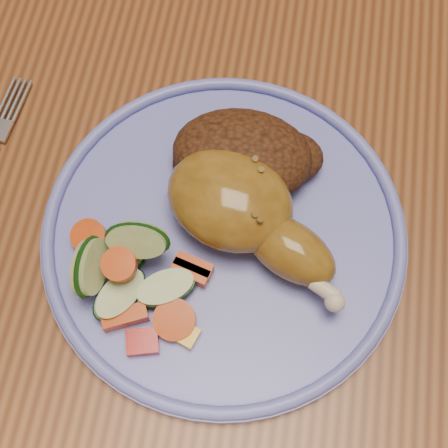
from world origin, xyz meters
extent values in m
plane|color=#522E1C|center=(0.00, 0.00, 0.00)|extent=(4.00, 4.00, 0.00)
cube|color=brown|center=(0.00, 0.00, 0.73)|extent=(0.90, 1.40, 0.04)
cylinder|color=#4C2D16|center=(-0.18, 0.37, 0.21)|extent=(0.04, 0.04, 0.41)
cylinder|color=#4C2D16|center=(0.18, 0.37, 0.21)|extent=(0.04, 0.04, 0.41)
cylinder|color=#686ECE|center=(-0.06, -0.13, 0.76)|extent=(0.28, 0.28, 0.01)
torus|color=#686ECE|center=(-0.06, -0.13, 0.77)|extent=(0.28, 0.28, 0.01)
ellipsoid|color=olive|center=(-0.06, -0.12, 0.79)|extent=(0.12, 0.11, 0.05)
ellipsoid|color=olive|center=(-0.01, -0.15, 0.78)|extent=(0.09, 0.07, 0.04)
sphere|color=beige|center=(0.03, -0.18, 0.78)|extent=(0.01, 0.01, 0.01)
ellipsoid|color=#442411|center=(-0.06, -0.08, 0.78)|extent=(0.11, 0.08, 0.05)
ellipsoid|color=#442411|center=(-0.02, -0.07, 0.77)|extent=(0.05, 0.04, 0.03)
ellipsoid|color=#442411|center=(-0.09, -0.08, 0.77)|extent=(0.05, 0.04, 0.02)
cube|color=#A50A05|center=(-0.10, -0.23, 0.77)|extent=(0.03, 0.02, 0.01)
cube|color=#E5A507|center=(-0.08, -0.22, 0.77)|extent=(0.02, 0.02, 0.01)
cube|color=#D33A07|center=(-0.08, -0.17, 0.77)|extent=(0.03, 0.02, 0.01)
cylinder|color=#D33A07|center=(-0.08, -0.21, 0.77)|extent=(0.03, 0.03, 0.02)
cylinder|color=#D33A07|center=(-0.16, -0.15, 0.77)|extent=(0.03, 0.03, 0.02)
cube|color=#D33A07|center=(-0.12, -0.21, 0.77)|extent=(0.03, 0.02, 0.01)
cylinder|color=#D33A07|center=(-0.13, -0.18, 0.79)|extent=(0.02, 0.03, 0.01)
cube|color=#D33A07|center=(-0.08, -0.17, 0.77)|extent=(0.03, 0.02, 0.01)
cylinder|color=#ABBC7A|center=(-0.12, -0.16, 0.79)|extent=(0.04, 0.04, 0.04)
cylinder|color=#ABBC7A|center=(-0.15, -0.18, 0.78)|extent=(0.03, 0.04, 0.04)
cylinder|color=#ABBC7A|center=(-0.13, -0.20, 0.77)|extent=(0.06, 0.06, 0.02)
cylinder|color=#ABBC7A|center=(-0.14, -0.17, 0.77)|extent=(0.05, 0.05, 0.02)
cylinder|color=#ABBC7A|center=(-0.09, -0.19, 0.77)|extent=(0.06, 0.06, 0.02)
cube|color=silver|center=(-0.26, -0.07, 0.75)|extent=(0.02, 0.06, 0.00)
camera|label=1|loc=(-0.03, -0.31, 1.20)|focal=50.00mm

